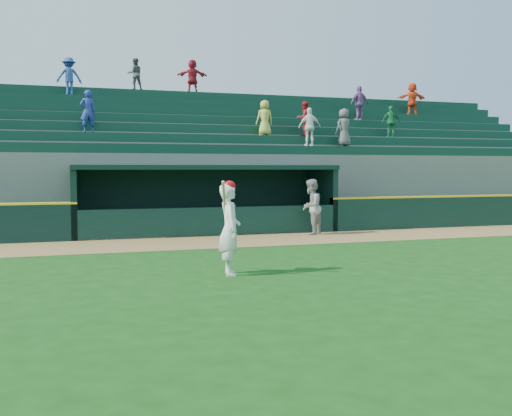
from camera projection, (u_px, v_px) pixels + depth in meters
name	position (u px, v px, depth m)	size (l,w,h in m)	color
ground	(276.00, 267.00, 13.60)	(120.00, 120.00, 0.00)	#134110
warning_track	(225.00, 241.00, 18.26)	(40.00, 3.00, 0.01)	olive
field_wall_right	(503.00, 211.00, 23.47)	(15.50, 0.30, 1.20)	black
wall_stripe_right	(503.00, 195.00, 23.43)	(15.50, 0.32, 0.06)	gold
dugout_player_front	(311.00, 207.00, 20.10)	(0.96, 0.74, 1.97)	gray
dugout_player_inside	(228.00, 211.00, 20.53)	(1.04, 0.60, 1.61)	#9D9D98
dugout	(204.00, 195.00, 21.12)	(9.40, 2.80, 2.46)	slate
stands	(182.00, 167.00, 25.39)	(34.50, 6.26, 7.52)	slate
batter_at_plate	(230.00, 228.00, 12.52)	(0.58, 0.86, 2.10)	white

